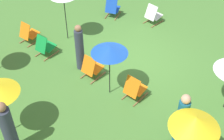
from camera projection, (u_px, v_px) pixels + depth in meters
The scene contains 13 objects.
ground_plane at pixel (133, 63), 10.82m from camera, with size 40.00×40.00×0.00m, color #477A33.
deckchair_0 at pixel (29, 33), 11.59m from camera, with size 0.48×0.76×0.83m.
deckchair_1 at pixel (188, 121), 8.35m from camera, with size 0.65×0.85×0.83m.
deckchair_5 at pixel (134, 89), 9.31m from camera, with size 0.52×0.78×0.83m.
deckchair_6 at pixel (153, 15), 12.63m from camera, with size 0.59×0.82×0.83m.
deckchair_7 at pixel (112, 8), 13.05m from camera, with size 0.68×0.87×0.83m.
deckchair_8 at pixel (92, 68), 10.05m from camera, with size 0.50×0.77×0.83m.
deckchair_11 at pixel (45, 46), 10.96m from camera, with size 0.49×0.77×0.83m.
umbrella_0 at pixel (109, 50), 8.65m from camera, with size 1.07×1.07×1.77m.
umbrella_1 at pixel (195, 123), 6.61m from camera, with size 1.13×1.13×1.85m.
person_0 at pixel (8, 130), 7.55m from camera, with size 0.42×0.42×1.74m.
person_2 at pixel (80, 48), 10.13m from camera, with size 0.40×0.40×1.69m.
person_3 at pixel (181, 122), 7.66m from camera, with size 0.39×0.39×1.81m.
Camera 1 is at (-4.51, 7.14, 6.81)m, focal length 49.71 mm.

